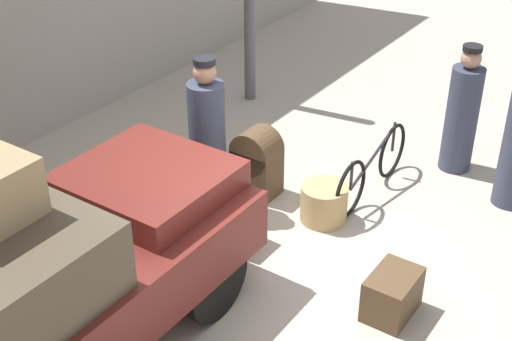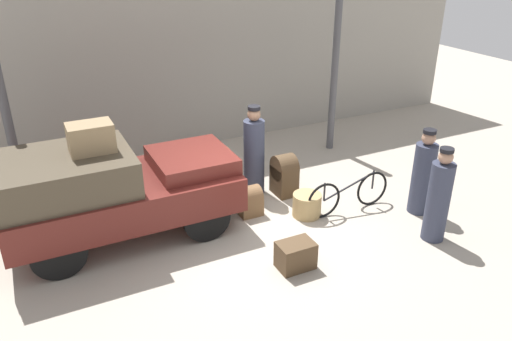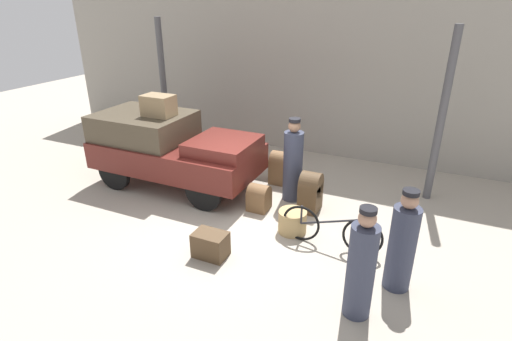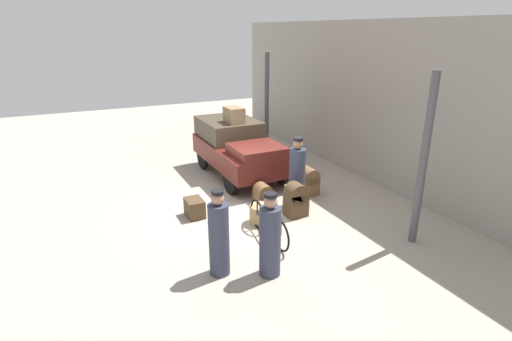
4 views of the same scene
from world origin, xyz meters
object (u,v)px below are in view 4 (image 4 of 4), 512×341
Objects in this scene: trunk_wicker_pale at (296,199)px; trunk_barrel_dark at (263,194)px; suitcase_small_leather at (195,208)px; porter_standing_middle at (270,239)px; trunk_on_truck_roof at (234,115)px; suitcase_tan_flat at (308,181)px; bicycle at (268,224)px; porter_with_bicycle at (219,237)px; wicker_basket at (261,214)px; conductor_in_dark_uniform at (297,175)px; truck at (237,146)px.

trunk_wicker_pale is 1.04m from trunk_barrel_dark.
trunk_wicker_pale is (1.02, 2.20, 0.20)m from suitcase_small_leather.
trunk_barrel_dark is at bearing 155.33° from porter_standing_middle.
suitcase_small_leather is 3.60m from trunk_on_truck_roof.
suitcase_tan_flat is at bearing 89.49° from suitcase_small_leather.
bicycle is 2.71m from suitcase_tan_flat.
trunk_wicker_pale is at bearing 137.91° from porter_standing_middle.
trunk_barrel_dark is at bearing 138.75° from porter_with_bicycle.
trunk_on_truck_roof is at bearing -178.27° from trunk_wicker_pale.
suitcase_small_leather is at bearing -148.31° from bicycle.
wicker_basket is 0.93× the size of suitcase_small_leather.
conductor_in_dark_uniform is at bearing 57.73° from trunk_barrel_dark.
trunk_wicker_pale is at bearing 1.73° from trunk_on_truck_roof.
trunk_wicker_pale is at bearing 87.33° from wicker_basket.
suitcase_tan_flat is 1.40× the size of trunk_barrel_dark.
truck is 7.18× the size of wicker_basket.
porter_with_bicycle is 3.03× the size of trunk_barrel_dark.
bicycle is at bearing -13.62° from trunk_on_truck_roof.
bicycle is (3.98, -1.02, -0.56)m from truck.
conductor_in_dark_uniform reaches higher than trunk_wicker_pale.
trunk_on_truck_roof is at bearing 173.35° from trunk_barrel_dark.
porter_with_bicycle is at bearing -59.88° from trunk_wicker_pale.
suitcase_tan_flat is 1.13× the size of trunk_on_truck_roof.
trunk_on_truck_roof is (-2.45, 2.09, 1.61)m from suitcase_small_leather.
porter_with_bicycle reaches higher than truck.
conductor_in_dark_uniform is 3.21× the size of suitcase_small_leather.
wicker_basket is at bearing -69.72° from conductor_in_dark_uniform.
porter_standing_middle is at bearing -17.22° from truck.
suitcase_tan_flat is at bearing 25.62° from truck.
suitcase_tan_flat is at bearing 136.99° from porter_standing_middle.
conductor_in_dark_uniform is 1.01m from trunk_barrel_dark.
suitcase_tan_flat is 1.40m from trunk_wicker_pale.
bicycle is 2.60× the size of trunk_on_truck_roof.
conductor_in_dark_uniform reaches higher than bicycle.
bicycle is 0.98× the size of conductor_in_dark_uniform.
suitcase_small_leather is at bearing -92.36° from trunk_barrel_dark.
porter_standing_middle reaches higher than trunk_barrel_dark.
suitcase_tan_flat reaches higher than suitcase_small_leather.
truck reaches higher than trunk_wicker_pale.
wicker_basket is 0.95m from trunk_wicker_pale.
porter_with_bicycle is at bearing -25.98° from trunk_on_truck_roof.
truck is 5.39m from porter_standing_middle.
porter_with_bicycle is 4.28m from suitcase_tan_flat.
trunk_on_truck_roof is at bearing -172.01° from conductor_in_dark_uniform.
porter_standing_middle is (5.15, -1.60, -0.18)m from truck.
wicker_basket is at bearing -63.47° from suitcase_tan_flat.
bicycle is at bearing -49.67° from conductor_in_dark_uniform.
wicker_basket is 2.14m from suitcase_tan_flat.
suitcase_tan_flat is (-0.95, 1.91, 0.18)m from wicker_basket.
conductor_in_dark_uniform reaches higher than wicker_basket.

